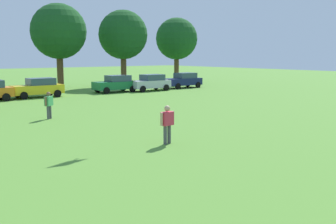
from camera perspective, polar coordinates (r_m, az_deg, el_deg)
The scene contains 9 objects.
adult_bystander at distance 16.31m, azimuth -0.12°, elevation -1.34°, with size 0.77×0.37×1.63m.
bystander_midfield at distance 23.70m, azimuth -17.02°, elevation 1.28°, with size 0.61×0.55×1.58m.
parked_car_yellow_4 at distance 36.10m, azimuth -18.42°, elevation 3.41°, with size 4.30×2.02×1.68m.
parked_car_green_5 at distance 39.21m, azimuth -7.63°, elevation 4.13°, with size 4.30×2.02×1.68m.
parked_car_silver_6 at distance 40.55m, azimuth -2.60°, elevation 4.33°, with size 4.30×2.02×1.68m.
parked_car_navy_7 at distance 44.15m, azimuth 2.29°, elevation 4.66°, with size 4.30×2.02×1.68m.
tree_center_right at distance 43.37m, azimuth -15.67°, elevation 11.23°, with size 5.80×5.80×9.04m.
tree_right at distance 46.40m, azimuth -6.58°, elevation 11.12°, with size 5.67×5.67×8.84m.
tree_far_right at distance 52.20m, azimuth 1.26°, elevation 10.62°, with size 5.46×5.46×8.51m.
Camera 1 is at (-3.90, 1.39, 3.73)m, focal length 41.75 mm.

